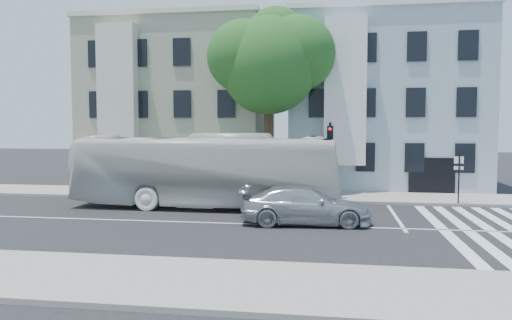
# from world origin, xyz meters

# --- Properties ---
(ground) EXTENTS (120.00, 120.00, 0.00)m
(ground) POSITION_xyz_m (0.00, 0.00, 0.00)
(ground) COLOR black
(ground) RESTS_ON ground
(sidewalk_far) EXTENTS (80.00, 4.00, 0.15)m
(sidewalk_far) POSITION_xyz_m (0.00, 8.00, 0.07)
(sidewalk_far) COLOR gray
(sidewalk_far) RESTS_ON ground
(sidewalk_near) EXTENTS (80.00, 4.00, 0.15)m
(sidewalk_near) POSITION_xyz_m (0.00, -8.00, 0.07)
(sidewalk_near) COLOR gray
(sidewalk_near) RESTS_ON ground
(building_left) EXTENTS (12.00, 10.00, 11.00)m
(building_left) POSITION_xyz_m (-7.00, 15.00, 5.50)
(building_left) COLOR gray
(building_left) RESTS_ON ground
(building_right) EXTENTS (12.00, 10.00, 11.00)m
(building_right) POSITION_xyz_m (7.00, 15.00, 5.50)
(building_right) COLOR #A4B3C3
(building_right) RESTS_ON ground
(street_tree) EXTENTS (7.30, 5.90, 11.10)m
(street_tree) POSITION_xyz_m (0.06, 8.74, 7.83)
(street_tree) COLOR #2D2116
(street_tree) RESTS_ON ground
(bus) EXTENTS (3.32, 13.30, 3.69)m
(bus) POSITION_xyz_m (-2.49, 3.76, 1.85)
(bus) COLOR silver
(bus) RESTS_ON ground
(sedan) EXTENTS (2.58, 5.51, 1.56)m
(sedan) POSITION_xyz_m (2.59, 0.35, 0.78)
(sedan) COLOR #B8BABF
(sedan) RESTS_ON ground
(hedge) EXTENTS (8.54, 1.88, 0.70)m
(hedge) POSITION_xyz_m (-4.59, 6.30, 0.50)
(hedge) COLOR #235B1D
(hedge) RESTS_ON sidewalk_far
(traffic_signal) EXTENTS (0.43, 0.53, 4.24)m
(traffic_signal) POSITION_xyz_m (3.54, 6.61, 2.74)
(traffic_signal) COLOR black
(traffic_signal) RESTS_ON ground
(far_sign_pole) EXTENTS (0.46, 0.20, 2.54)m
(far_sign_pole) POSITION_xyz_m (9.98, 6.14, 1.76)
(far_sign_pole) COLOR black
(far_sign_pole) RESTS_ON sidewalk_far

